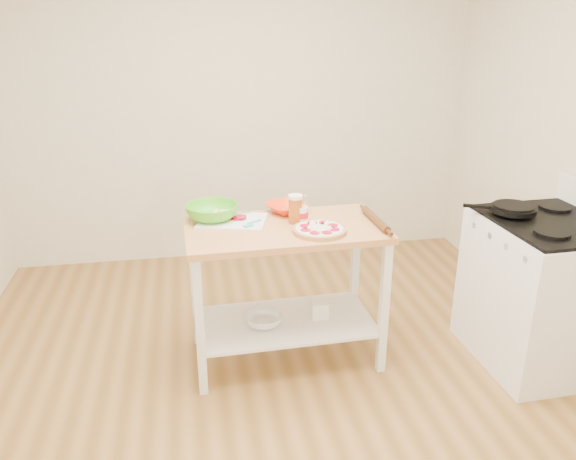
% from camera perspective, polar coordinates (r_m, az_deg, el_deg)
% --- Properties ---
extents(room_shell, '(4.04, 4.54, 2.74)m').
position_cam_1_polar(room_shell, '(2.73, -0.15, 5.56)').
color(room_shell, '#A1733B').
rests_on(room_shell, ground).
extents(prep_island, '(1.20, 0.68, 0.90)m').
position_cam_1_polar(prep_island, '(3.44, -0.29, -3.54)').
color(prep_island, tan).
rests_on(prep_island, ground).
extents(gas_stove, '(0.73, 0.84, 1.11)m').
position_cam_1_polar(gas_stove, '(3.84, 24.32, -5.70)').
color(gas_stove, white).
rests_on(gas_stove, ground).
extents(skillet, '(0.41, 0.27, 0.03)m').
position_cam_1_polar(skillet, '(3.68, 21.81, 2.00)').
color(skillet, black).
rests_on(skillet, gas_stove).
extents(pizza, '(0.31, 0.31, 0.05)m').
position_cam_1_polar(pizza, '(3.25, 3.21, 0.06)').
color(pizza, tan).
rests_on(pizza, prep_island).
extents(cutting_board, '(0.47, 0.40, 0.04)m').
position_cam_1_polar(cutting_board, '(3.44, -5.69, 0.99)').
color(cutting_board, white).
rests_on(cutting_board, prep_island).
extents(spatula, '(0.12, 0.12, 0.01)m').
position_cam_1_polar(spatula, '(3.35, -3.73, 0.65)').
color(spatula, '#3EACAA').
rests_on(spatula, cutting_board).
extents(knife, '(0.27, 0.05, 0.01)m').
position_cam_1_polar(knife, '(3.51, -6.56, 1.57)').
color(knife, silver).
rests_on(knife, cutting_board).
extents(orange_bowl, '(0.33, 0.33, 0.06)m').
position_cam_1_polar(orange_bowl, '(3.58, -0.15, 2.28)').
color(orange_bowl, '#FF4014').
rests_on(orange_bowl, prep_island).
extents(green_bowl, '(0.37, 0.37, 0.10)m').
position_cam_1_polar(green_bowl, '(3.46, -7.71, 1.80)').
color(green_bowl, '#50C123').
rests_on(green_bowl, prep_island).
extents(beer_pint, '(0.09, 0.09, 0.17)m').
position_cam_1_polar(beer_pint, '(3.38, 0.76, 2.17)').
color(beer_pint, '#AC5015').
rests_on(beer_pint, prep_island).
extents(yogurt_tub, '(0.08, 0.08, 0.18)m').
position_cam_1_polar(yogurt_tub, '(3.40, 1.34, 1.61)').
color(yogurt_tub, white).
rests_on(yogurt_tub, prep_island).
extents(rolling_pin, '(0.06, 0.39, 0.05)m').
position_cam_1_polar(rolling_pin, '(3.43, 8.88, 1.04)').
color(rolling_pin, '#583114').
rests_on(rolling_pin, prep_island).
extents(shelf_glass_bowl, '(0.29, 0.29, 0.07)m').
position_cam_1_polar(shelf_glass_bowl, '(3.55, -2.46, -9.13)').
color(shelf_glass_bowl, silver).
rests_on(shelf_glass_bowl, prep_island).
extents(shelf_bin, '(0.11, 0.11, 0.11)m').
position_cam_1_polar(shelf_bin, '(3.64, 3.14, -8.00)').
color(shelf_bin, white).
rests_on(shelf_bin, prep_island).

